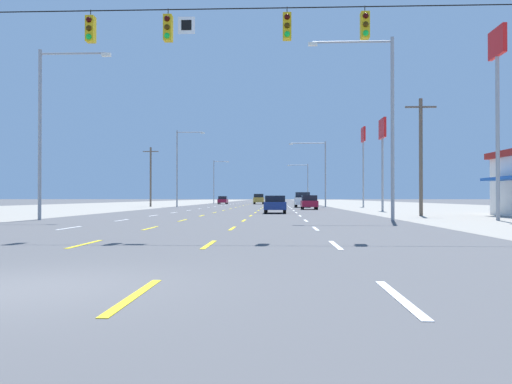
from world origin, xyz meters
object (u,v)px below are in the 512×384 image
at_px(sedan_inner_right_nearest, 275,204).
at_px(streetlight_left_row_2, 215,179).
at_px(pole_sign_right_row_2, 363,145).
at_px(streetlight_right_row_1, 321,168).
at_px(streetlight_left_row_0, 47,121).
at_px(pole_sign_right_row_0, 497,77).
at_px(hatchback_far_left_farther, 223,200).
at_px(streetlight_right_row_2, 305,180).
at_px(hatchback_far_right_near, 309,202).
at_px(hatchback_inner_right_midfar, 277,200).
at_px(suv_center_turn_far, 259,199).
at_px(streetlight_left_row_1, 180,163).
at_px(suv_far_right_mid, 302,200).
at_px(streetlight_right_row_0, 383,113).
at_px(pole_sign_right_row_1, 382,138).

bearing_deg(sedan_inner_right_nearest, streetlight_left_row_2, 100.93).
bearing_deg(streetlight_left_row_2, pole_sign_right_row_2, -57.04).
xyz_separation_m(streetlight_right_row_1, streetlight_left_row_2, (-19.38, 41.16, 0.02)).
xyz_separation_m(streetlight_left_row_0, streetlight_right_row_1, (19.27, 41.16, -0.43)).
bearing_deg(streetlight_right_row_1, pole_sign_right_row_0, -80.71).
bearing_deg(hatchback_far_left_farther, streetlight_left_row_0, -92.24).
height_order(sedan_inner_right_nearest, streetlight_right_row_2, streetlight_right_row_2).
distance_m(hatchback_far_right_near, hatchback_inner_right_midfar, 43.77).
bearing_deg(suv_center_turn_far, streetlight_left_row_1, -108.38).
distance_m(streetlight_left_row_0, streetlight_right_row_2, 84.55).
bearing_deg(streetlight_right_row_2, hatchback_far_right_near, -92.62).
distance_m(hatchback_far_right_near, streetlight_left_row_0, 32.09).
bearing_deg(suv_far_right_mid, hatchback_far_left_farther, 113.30).
distance_m(sedan_inner_right_nearest, pole_sign_right_row_0, 19.64).
bearing_deg(hatchback_far_left_farther, suv_center_turn_far, -0.69).
xyz_separation_m(pole_sign_right_row_0, pole_sign_right_row_2, (-0.63, 42.61, 0.41)).
xyz_separation_m(hatchback_far_right_near, streetlight_right_row_1, (2.46, 14.27, 4.54)).
distance_m(pole_sign_right_row_2, streetlight_right_row_2, 39.80).
bearing_deg(pole_sign_right_row_2, streetlight_left_row_0, -120.39).
distance_m(hatchback_inner_right_midfar, suv_center_turn_far, 3.53).
bearing_deg(hatchback_far_left_farther, streetlight_right_row_0, -76.80).
bearing_deg(pole_sign_right_row_0, streetlight_left_row_2, 107.65).
xyz_separation_m(hatchback_far_left_farther, streetlight_right_row_0, (16.60, -70.81, 5.28)).
relative_size(sedan_inner_right_nearest, streetlight_right_row_2, 0.53).
bearing_deg(streetlight_right_row_0, pole_sign_right_row_1, 78.83).
bearing_deg(hatchback_inner_right_midfar, hatchback_far_right_near, -85.37).
height_order(pole_sign_right_row_0, streetlight_left_row_1, pole_sign_right_row_0).
relative_size(hatchback_far_left_farther, pole_sign_right_row_1, 0.43).
bearing_deg(streetlight_right_row_0, suv_far_right_mid, 94.07).
distance_m(pole_sign_right_row_1, streetlight_right_row_1, 19.57).
bearing_deg(pole_sign_right_row_1, streetlight_left_row_1, 141.48).
bearing_deg(streetlight_left_row_0, pole_sign_right_row_0, 1.14).
bearing_deg(streetlight_left_row_0, streetlight_right_row_2, 76.78).
relative_size(sedan_inner_right_nearest, suv_center_turn_far, 0.92).
xyz_separation_m(pole_sign_right_row_2, streetlight_right_row_1, (-6.03, -1.97, -3.29)).
height_order(hatchback_far_left_farther, pole_sign_right_row_1, pole_sign_right_row_1).
bearing_deg(hatchback_far_right_near, sedan_inner_right_nearest, -105.14).
bearing_deg(hatchback_far_right_near, pole_sign_right_row_0, -70.93).
distance_m(suv_center_turn_far, streetlight_left_row_1, 31.56).
bearing_deg(streetlight_right_row_2, suv_far_right_mid, -93.57).
distance_m(suv_far_right_mid, streetlight_right_row_2, 43.94).
relative_size(sedan_inner_right_nearest, streetlight_right_row_1, 0.50).
relative_size(suv_far_right_mid, pole_sign_right_row_1, 0.54).
relative_size(pole_sign_right_row_0, pole_sign_right_row_2, 0.99).
height_order(pole_sign_right_row_2, streetlight_right_row_1, pole_sign_right_row_2).
relative_size(hatchback_inner_right_midfar, pole_sign_right_row_2, 0.35).
distance_m(pole_sign_right_row_0, streetlight_right_row_2, 82.12).
bearing_deg(streetlight_right_row_0, streetlight_left_row_0, 180.00).
bearing_deg(pole_sign_right_row_2, sedan_inner_right_nearest, -112.23).
distance_m(streetlight_right_row_1, streetlight_right_row_2, 41.16).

